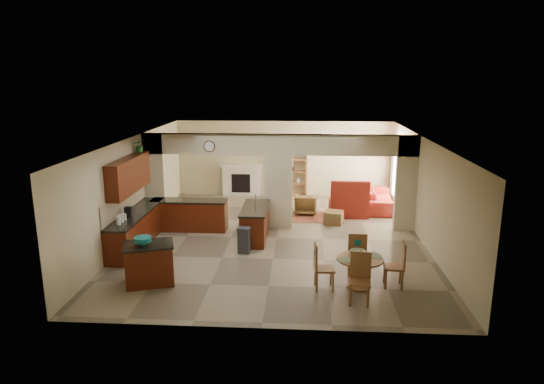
# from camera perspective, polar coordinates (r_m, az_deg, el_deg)

# --- Properties ---
(floor) EXTENTS (10.00, 10.00, 0.00)m
(floor) POSITION_cam_1_polar(r_m,az_deg,el_deg) (13.68, 0.54, -5.41)
(floor) COLOR gray
(floor) RESTS_ON ground
(ceiling) EXTENTS (10.00, 10.00, 0.00)m
(ceiling) POSITION_cam_1_polar(r_m,az_deg,el_deg) (13.03, 0.57, 6.30)
(ceiling) COLOR white
(ceiling) RESTS_ON wall_back
(wall_back) EXTENTS (8.00, 0.00, 8.00)m
(wall_back) POSITION_cam_1_polar(r_m,az_deg,el_deg) (18.18, 1.41, 3.94)
(wall_back) COLOR #C3B98E
(wall_back) RESTS_ON floor
(wall_front) EXTENTS (8.00, 0.00, 8.00)m
(wall_front) POSITION_cam_1_polar(r_m,az_deg,el_deg) (8.51, -1.29, -7.49)
(wall_front) COLOR #C3B98E
(wall_front) RESTS_ON floor
(wall_left) EXTENTS (0.00, 10.00, 10.00)m
(wall_left) POSITION_cam_1_polar(r_m,az_deg,el_deg) (14.07, -15.93, 0.53)
(wall_left) COLOR #C3B98E
(wall_left) RESTS_ON floor
(wall_right) EXTENTS (0.00, 10.00, 10.00)m
(wall_right) POSITION_cam_1_polar(r_m,az_deg,el_deg) (13.67, 17.54, 0.04)
(wall_right) COLOR #C3B98E
(wall_right) RESTS_ON floor
(partition_left_pier) EXTENTS (0.60, 0.25, 2.80)m
(partition_left_pier) POSITION_cam_1_polar(r_m,az_deg,el_deg) (14.91, -13.58, 1.39)
(partition_left_pier) COLOR #C3B98E
(partition_left_pier) RESTS_ON floor
(partition_center_pier) EXTENTS (0.80, 0.25, 2.20)m
(partition_center_pier) POSITION_cam_1_polar(r_m,az_deg,el_deg) (14.33, 0.77, 0.06)
(partition_center_pier) COLOR #C3B98E
(partition_center_pier) RESTS_ON floor
(partition_right_pier) EXTENTS (0.60, 0.25, 2.80)m
(partition_right_pier) POSITION_cam_1_polar(r_m,az_deg,el_deg) (14.56, 15.48, 0.99)
(partition_right_pier) COLOR #C3B98E
(partition_right_pier) RESTS_ON floor
(partition_header) EXTENTS (8.00, 0.25, 0.60)m
(partition_header) POSITION_cam_1_polar(r_m,az_deg,el_deg) (14.06, 0.79, 5.61)
(partition_header) COLOR #C3B98E
(partition_header) RESTS_ON partition_center_pier
(kitchen_counter) EXTENTS (2.52, 3.29, 1.48)m
(kitchen_counter) POSITION_cam_1_polar(r_m,az_deg,el_deg) (13.86, -13.13, -3.51)
(kitchen_counter) COLOR #421507
(kitchen_counter) RESTS_ON floor
(upper_cabinets) EXTENTS (0.35, 2.40, 0.90)m
(upper_cabinets) POSITION_cam_1_polar(r_m,az_deg,el_deg) (13.17, -16.48, 1.93)
(upper_cabinets) COLOR #421507
(upper_cabinets) RESTS_ON wall_left
(peninsula) EXTENTS (0.70, 1.85, 0.91)m
(peninsula) POSITION_cam_1_polar(r_m,az_deg,el_deg) (13.47, -2.03, -3.67)
(peninsula) COLOR #421507
(peninsula) RESTS_ON floor
(wall_clock) EXTENTS (0.34, 0.03, 0.34)m
(wall_clock) POSITION_cam_1_polar(r_m,az_deg,el_deg) (14.16, -7.39, 5.35)
(wall_clock) COLOR #52271B
(wall_clock) RESTS_ON partition_header
(rug) EXTENTS (1.60, 1.30, 0.01)m
(rug) POSITION_cam_1_polar(r_m,az_deg,el_deg) (15.67, 5.35, -2.95)
(rug) COLOR brown
(rug) RESTS_ON floor
(fireplace) EXTENTS (1.60, 0.35, 1.20)m
(fireplace) POSITION_cam_1_polar(r_m,az_deg,el_deg) (18.30, -3.64, 1.48)
(fireplace) COLOR beige
(fireplace) RESTS_ON floor
(shelving_unit) EXTENTS (1.00, 0.32, 1.80)m
(shelving_unit) POSITION_cam_1_polar(r_m,az_deg,el_deg) (18.09, 2.49, 2.27)
(shelving_unit) COLOR brown
(shelving_unit) RESTS_ON floor
(window_a) EXTENTS (0.02, 0.90, 1.90)m
(window_a) POSITION_cam_1_polar(r_m,az_deg,el_deg) (15.90, 15.46, 1.29)
(window_a) COLOR white
(window_a) RESTS_ON wall_right
(window_b) EXTENTS (0.02, 0.90, 1.90)m
(window_b) POSITION_cam_1_polar(r_m,az_deg,el_deg) (17.53, 14.37, 2.49)
(window_b) COLOR white
(window_b) RESTS_ON wall_right
(glazed_door) EXTENTS (0.02, 0.70, 2.10)m
(glazed_door) POSITION_cam_1_polar(r_m,az_deg,el_deg) (16.74, 14.86, 1.42)
(glazed_door) COLOR white
(glazed_door) RESTS_ON wall_right
(drape_a_left) EXTENTS (0.10, 0.28, 2.30)m
(drape_a_left) POSITION_cam_1_polar(r_m,az_deg,el_deg) (15.32, 15.76, 0.82)
(drape_a_left) COLOR #421D1A
(drape_a_left) RESTS_ON wall_right
(drape_a_right) EXTENTS (0.10, 0.28, 2.30)m
(drape_a_right) POSITION_cam_1_polar(r_m,az_deg,el_deg) (16.46, 14.91, 1.74)
(drape_a_right) COLOR #421D1A
(drape_a_right) RESTS_ON wall_right
(drape_b_left) EXTENTS (0.10, 0.28, 2.30)m
(drape_b_left) POSITION_cam_1_polar(r_m,az_deg,el_deg) (16.94, 14.60, 2.09)
(drape_b_left) COLOR #421D1A
(drape_b_left) RESTS_ON wall_right
(drape_b_right) EXTENTS (0.10, 0.28, 2.30)m
(drape_b_right) POSITION_cam_1_polar(r_m,az_deg,el_deg) (18.10, 13.90, 2.86)
(drape_b_right) COLOR #421D1A
(drape_b_right) RESTS_ON wall_right
(ceiling_fan) EXTENTS (1.00, 1.00, 0.10)m
(ceiling_fan) POSITION_cam_1_polar(r_m,az_deg,el_deg) (16.04, 6.55, 6.74)
(ceiling_fan) COLOR white
(ceiling_fan) RESTS_ON ceiling
(kitchen_island) EXTENTS (1.23, 1.04, 0.91)m
(kitchen_island) POSITION_cam_1_polar(r_m,az_deg,el_deg) (11.01, -14.22, -8.15)
(kitchen_island) COLOR #421507
(kitchen_island) RESTS_ON floor
(teal_bowl) EXTENTS (0.37, 0.37, 0.17)m
(teal_bowl) POSITION_cam_1_polar(r_m,az_deg,el_deg) (10.78, -14.96, -5.59)
(teal_bowl) COLOR #127E7E
(teal_bowl) RESTS_ON kitchen_island
(trash_can) EXTENTS (0.32, 0.28, 0.63)m
(trash_can) POSITION_cam_1_polar(r_m,az_deg,el_deg) (12.49, -3.30, -5.80)
(trash_can) COLOR #2D2C2F
(trash_can) RESTS_ON floor
(dining_table) EXTENTS (0.99, 0.99, 0.68)m
(dining_table) POSITION_cam_1_polar(r_m,az_deg,el_deg) (10.63, 10.26, -8.72)
(dining_table) COLOR brown
(dining_table) RESTS_ON floor
(fruit_bowl) EXTENTS (0.32, 0.32, 0.17)m
(fruit_bowl) POSITION_cam_1_polar(r_m,az_deg,el_deg) (10.55, 10.04, -7.13)
(fruit_bowl) COLOR #7CA222
(fruit_bowl) RESTS_ON dining_table
(sofa) EXTENTS (2.50, 1.09, 0.72)m
(sofa) POSITION_cam_1_polar(r_m,az_deg,el_deg) (16.97, 12.37, -0.68)
(sofa) COLOR maroon
(sofa) RESTS_ON floor
(chaise) EXTENTS (1.24, 1.02, 0.49)m
(chaise) POSITION_cam_1_polar(r_m,az_deg,el_deg) (15.97, 8.96, -1.85)
(chaise) COLOR maroon
(chaise) RESTS_ON floor
(armchair) EXTENTS (0.74, 0.76, 0.64)m
(armchair) POSITION_cam_1_polar(r_m,az_deg,el_deg) (15.95, 4.00, -1.44)
(armchair) COLOR maroon
(armchair) RESTS_ON floor
(ottoman) EXTENTS (0.65, 0.65, 0.39)m
(ottoman) POSITION_cam_1_polar(r_m,az_deg,el_deg) (15.01, 7.28, -2.99)
(ottoman) COLOR maroon
(ottoman) RESTS_ON floor
(plant) EXTENTS (0.42, 0.39, 0.38)m
(plant) POSITION_cam_1_polar(r_m,az_deg,el_deg) (13.97, -15.30, 5.32)
(plant) COLOR #154E18
(plant) RESTS_ON upper_cabinets
(chair_north) EXTENTS (0.45, 0.45, 1.02)m
(chair_north) POSITION_cam_1_polar(r_m,az_deg,el_deg) (11.22, 9.98, -6.99)
(chair_north) COLOR brown
(chair_north) RESTS_ON floor
(chair_east) EXTENTS (0.45, 0.45, 1.02)m
(chair_east) POSITION_cam_1_polar(r_m,az_deg,el_deg) (10.81, 14.62, -8.05)
(chair_east) COLOR brown
(chair_east) RESTS_ON floor
(chair_south) EXTENTS (0.47, 0.47, 1.02)m
(chair_south) POSITION_cam_1_polar(r_m,az_deg,el_deg) (9.99, 10.34, -9.67)
(chair_south) COLOR brown
(chair_south) RESTS_ON floor
(chair_west) EXTENTS (0.45, 0.45, 1.02)m
(chair_west) POSITION_cam_1_polar(r_m,az_deg,el_deg) (10.43, 5.71, -8.46)
(chair_west) COLOR brown
(chair_west) RESTS_ON floor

